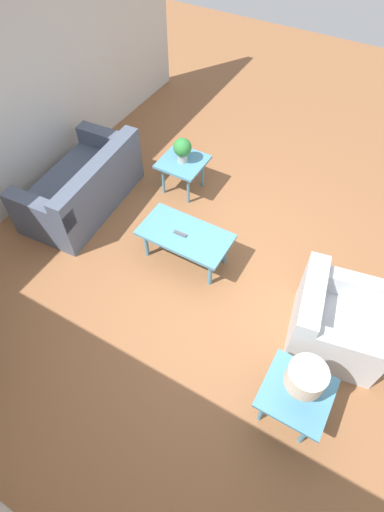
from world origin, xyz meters
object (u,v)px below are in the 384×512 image
armchair (332,322)px  coffee_table (185,237)px  side_table_plant (183,165)px  side_table_lamp (296,395)px  table_lamp (305,379)px  potted_plant (182,149)px  sofa (83,187)px

armchair → coffee_table: size_ratio=0.96×
side_table_plant → side_table_lamp: bearing=138.1°
armchair → coffee_table: (1.85, -0.18, 0.09)m
armchair → side_table_plant: 2.81m
side_table_lamp → table_lamp: 0.37m
side_table_lamp → potted_plant: bearing=-41.9°
coffee_table → potted_plant: (0.67, -1.08, 0.30)m
side_table_plant → table_lamp: bearing=138.1°
armchair → coffee_table: bearing=73.7°
sofa → table_lamp: table_lamp is taller
side_table_lamp → coffee_table: bearing=-32.2°
armchair → potted_plant: potted_plant is taller
side_table_lamp → potted_plant: 3.30m
armchair → table_lamp: 1.06m
armchair → potted_plant: size_ratio=3.05×
armchair → sofa: bearing=73.9°
armchair → side_table_plant: (2.51, -1.26, 0.12)m
armchair → coffee_table: 1.86m
side_table_plant → side_table_lamp: same height
coffee_table → side_table_plant: bearing=-58.2°
armchair → side_table_lamp: 0.95m
side_table_plant → table_lamp: (-2.45, 2.20, 0.37)m
sofa → side_table_lamp: size_ratio=3.00×
sofa → side_table_plant: size_ratio=3.00×
potted_plant → coffee_table: bearing=121.8°
side_table_plant → potted_plant: (-0.00, 0.00, 0.26)m
sofa → table_lamp: (-3.45, 1.27, 0.50)m
side_table_plant → potted_plant: potted_plant is taller
side_table_lamp → armchair: bearing=-94.0°
armchair → side_table_lamp: armchair is taller
armchair → potted_plant: 2.84m
sofa → coffee_table: sofa is taller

